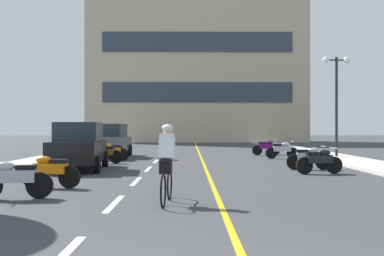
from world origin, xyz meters
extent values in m
plane|color=#38383A|center=(0.00, 21.00, 0.00)|extent=(140.00, 140.00, 0.00)
cube|color=#B7B2A8|center=(-7.20, 24.00, 0.06)|extent=(2.40, 72.00, 0.12)
cube|color=#B7B2A8|center=(7.20, 24.00, 0.06)|extent=(2.40, 72.00, 0.12)
cube|color=silver|center=(-2.00, 6.00, 0.00)|extent=(0.14, 2.20, 0.01)
cube|color=silver|center=(-2.00, 10.00, 0.00)|extent=(0.14, 2.20, 0.01)
cube|color=silver|center=(-2.00, 14.00, 0.00)|extent=(0.14, 2.20, 0.01)
cube|color=silver|center=(-2.00, 18.00, 0.00)|extent=(0.14, 2.20, 0.01)
cube|color=silver|center=(-2.00, 22.00, 0.00)|extent=(0.14, 2.20, 0.01)
cube|color=silver|center=(-2.00, 26.00, 0.00)|extent=(0.14, 2.20, 0.01)
cube|color=silver|center=(-2.00, 30.00, 0.00)|extent=(0.14, 2.20, 0.01)
cube|color=silver|center=(-2.00, 34.00, 0.00)|extent=(0.14, 2.20, 0.01)
cube|color=silver|center=(-2.00, 38.00, 0.00)|extent=(0.14, 2.20, 0.01)
cube|color=silver|center=(-2.00, 42.00, 0.00)|extent=(0.14, 2.20, 0.01)
cube|color=silver|center=(-2.00, 46.00, 0.00)|extent=(0.14, 2.20, 0.01)
cube|color=gold|center=(0.25, 24.00, 0.00)|extent=(0.12, 66.00, 0.01)
cube|color=#BCAD93|center=(0.53, 48.23, 9.08)|extent=(24.45, 6.46, 18.16)
cube|color=#2D3847|center=(0.53, 44.95, 5.45)|extent=(20.54, 0.10, 2.18)
cube|color=#2D3847|center=(0.53, 44.95, 10.90)|extent=(20.54, 0.10, 2.18)
cylinder|color=black|center=(7.37, 20.05, 2.73)|extent=(0.14, 0.14, 5.21)
cylinder|color=black|center=(7.37, 20.05, 5.18)|extent=(1.10, 0.08, 0.08)
sphere|color=white|center=(6.82, 20.05, 5.18)|extent=(0.36, 0.36, 0.36)
sphere|color=white|center=(7.92, 20.05, 5.18)|extent=(0.36, 0.36, 0.36)
cylinder|color=black|center=(-5.59, 15.01, 0.32)|extent=(0.27, 0.66, 0.64)
cylinder|color=black|center=(-3.89, 15.14, 0.32)|extent=(0.27, 0.66, 0.64)
cylinder|color=black|center=(-5.37, 12.21, 0.32)|extent=(0.27, 0.66, 0.64)
cylinder|color=black|center=(-3.67, 12.35, 0.32)|extent=(0.27, 0.66, 0.64)
cube|color=black|center=(-4.63, 13.68, 0.72)|extent=(2.03, 4.32, 0.80)
cube|color=#1E2833|center=(-4.63, 13.68, 1.47)|extent=(1.73, 2.32, 0.70)
cylinder|color=black|center=(-5.55, 22.60, 0.32)|extent=(0.25, 0.65, 0.64)
cylinder|color=black|center=(-3.85, 22.51, 0.32)|extent=(0.25, 0.65, 0.64)
cylinder|color=black|center=(-5.69, 19.80, 0.32)|extent=(0.25, 0.65, 0.64)
cylinder|color=black|center=(-3.99, 19.72, 0.32)|extent=(0.25, 0.65, 0.64)
cube|color=#4C5156|center=(-4.77, 21.16, 0.72)|extent=(1.91, 4.28, 0.80)
cube|color=#1E2833|center=(-4.77, 21.16, 1.47)|extent=(1.67, 2.28, 0.70)
cylinder|color=black|center=(-3.81, 6.69, 0.30)|extent=(0.61, 0.18, 0.60)
cube|color=#B2B2B7|center=(-4.36, 6.62, 0.52)|extent=(0.93, 0.40, 0.28)
ellipsoid|color=#B2B2B7|center=(-4.56, 6.59, 0.74)|extent=(0.47, 0.30, 0.22)
cube|color=black|center=(-4.11, 6.65, 0.72)|extent=(0.47, 0.30, 0.10)
cylinder|color=black|center=(-4.67, 8.66, 0.30)|extent=(0.61, 0.22, 0.60)
cylinder|color=black|center=(-3.60, 8.42, 0.30)|extent=(0.61, 0.22, 0.60)
cube|color=orange|center=(-4.13, 8.54, 0.52)|extent=(0.94, 0.46, 0.28)
ellipsoid|color=orange|center=(-4.33, 8.58, 0.74)|extent=(0.48, 0.33, 0.22)
cube|color=black|center=(-3.89, 8.49, 0.72)|extent=(0.48, 0.33, 0.10)
cylinder|color=silver|center=(-4.67, 8.66, 0.90)|extent=(0.16, 0.59, 0.03)
cylinder|color=black|center=(4.69, 12.19, 0.30)|extent=(0.61, 0.20, 0.60)
cylinder|color=black|center=(3.60, 12.01, 0.30)|extent=(0.61, 0.20, 0.60)
cube|color=black|center=(4.14, 12.10, 0.52)|extent=(0.93, 0.42, 0.28)
ellipsoid|color=black|center=(4.34, 12.13, 0.74)|extent=(0.47, 0.31, 0.22)
cube|color=black|center=(3.90, 12.06, 0.72)|extent=(0.47, 0.31, 0.10)
cylinder|color=silver|center=(4.69, 12.19, 0.90)|extent=(0.13, 0.60, 0.03)
cylinder|color=black|center=(4.74, 13.63, 0.30)|extent=(0.60, 0.12, 0.60)
cylinder|color=black|center=(3.65, 13.67, 0.30)|extent=(0.60, 0.12, 0.60)
cube|color=#B2B2B7|center=(4.19, 13.65, 0.52)|extent=(0.91, 0.31, 0.28)
ellipsoid|color=#B2B2B7|center=(4.39, 13.65, 0.74)|extent=(0.45, 0.26, 0.22)
cube|color=black|center=(3.94, 13.66, 0.72)|extent=(0.45, 0.26, 0.10)
cylinder|color=silver|center=(4.74, 13.63, 0.90)|extent=(0.05, 0.60, 0.03)
cylinder|color=black|center=(-4.77, 16.88, 0.30)|extent=(0.61, 0.21, 0.60)
cylinder|color=black|center=(-3.69, 16.67, 0.30)|extent=(0.61, 0.21, 0.60)
cube|color=brown|center=(-4.23, 16.77, 0.52)|extent=(0.94, 0.45, 0.28)
ellipsoid|color=brown|center=(-4.42, 16.81, 0.74)|extent=(0.48, 0.32, 0.22)
cube|color=black|center=(-3.98, 16.72, 0.72)|extent=(0.48, 0.32, 0.10)
cylinder|color=silver|center=(-4.77, 16.88, 0.90)|extent=(0.15, 0.59, 0.03)
cylinder|color=black|center=(-4.72, 18.15, 0.30)|extent=(0.61, 0.21, 0.60)
cylinder|color=black|center=(-3.63, 18.35, 0.30)|extent=(0.61, 0.21, 0.60)
cube|color=orange|center=(-4.18, 18.25, 0.52)|extent=(0.94, 0.44, 0.28)
ellipsoid|color=orange|center=(-4.37, 18.21, 0.74)|extent=(0.48, 0.32, 0.22)
cube|color=black|center=(-3.93, 18.30, 0.72)|extent=(0.48, 0.32, 0.10)
cylinder|color=silver|center=(-4.72, 18.15, 0.90)|extent=(0.14, 0.60, 0.03)
cylinder|color=black|center=(4.99, 19.78, 0.30)|extent=(0.60, 0.10, 0.60)
cylinder|color=black|center=(3.89, 19.79, 0.30)|extent=(0.60, 0.10, 0.60)
cube|color=#B2B2B7|center=(4.44, 19.79, 0.52)|extent=(0.90, 0.29, 0.28)
ellipsoid|color=#B2B2B7|center=(4.64, 19.79, 0.74)|extent=(0.44, 0.24, 0.22)
cube|color=black|center=(4.19, 19.79, 0.72)|extent=(0.44, 0.24, 0.10)
cylinder|color=silver|center=(4.99, 19.78, 0.90)|extent=(0.03, 0.60, 0.03)
cylinder|color=black|center=(4.69, 22.92, 0.30)|extent=(0.61, 0.18, 0.60)
cylinder|color=black|center=(3.60, 22.77, 0.30)|extent=(0.61, 0.18, 0.60)
cube|color=#590C59|center=(4.14, 22.84, 0.52)|extent=(0.93, 0.40, 0.28)
ellipsoid|color=#590C59|center=(4.34, 22.87, 0.74)|extent=(0.47, 0.30, 0.22)
cube|color=black|center=(3.90, 22.81, 0.72)|extent=(0.47, 0.30, 0.10)
cylinder|color=silver|center=(4.69, 22.92, 0.90)|extent=(0.11, 0.60, 0.03)
torus|color=black|center=(-0.85, 6.58, 0.34)|extent=(0.10, 0.72, 0.72)
torus|color=black|center=(-0.93, 5.53, 0.34)|extent=(0.10, 0.72, 0.72)
cylinder|color=red|center=(-0.89, 6.03, 0.64)|extent=(0.12, 0.95, 0.04)
cube|color=black|center=(-0.91, 5.88, 0.86)|extent=(0.12, 0.21, 0.06)
cylinder|color=red|center=(-0.86, 6.48, 0.89)|extent=(0.42, 0.06, 0.03)
cube|color=black|center=(-0.90, 5.93, 0.79)|extent=(0.27, 0.38, 0.28)
cube|color=white|center=(-0.89, 6.08, 1.19)|extent=(0.36, 0.48, 0.61)
sphere|color=tan|center=(-0.88, 6.21, 1.54)|extent=(0.20, 0.20, 0.20)
ellipsoid|color=white|center=(-0.88, 6.21, 1.61)|extent=(0.24, 0.26, 0.16)
camera|label=1|loc=(-0.42, -3.55, 1.62)|focal=42.06mm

